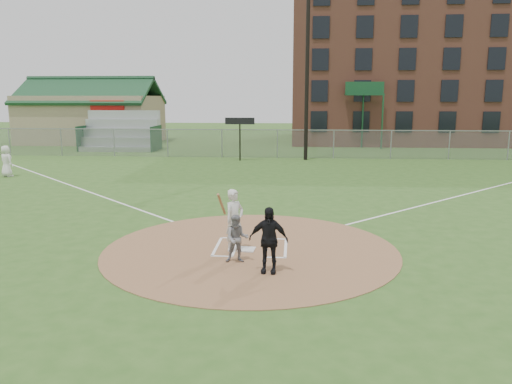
# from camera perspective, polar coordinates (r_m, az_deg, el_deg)

# --- Properties ---
(ground) EXTENTS (140.00, 140.00, 0.00)m
(ground) POSITION_cam_1_polar(r_m,az_deg,el_deg) (14.41, -0.61, -6.58)
(ground) COLOR #30571E
(ground) RESTS_ON ground
(dirt_circle) EXTENTS (8.40, 8.40, 0.02)m
(dirt_circle) POSITION_cam_1_polar(r_m,az_deg,el_deg) (14.41, -0.61, -6.54)
(dirt_circle) COLOR #976A47
(dirt_circle) RESTS_ON ground
(home_plate) EXTENTS (0.51, 0.51, 0.03)m
(home_plate) POSITION_cam_1_polar(r_m,az_deg,el_deg) (14.31, -1.10, -6.56)
(home_plate) COLOR silver
(home_plate) RESTS_ON dirt_circle
(foul_line_first) EXTENTS (17.04, 17.04, 0.01)m
(foul_line_first) POSITION_cam_1_polar(r_m,az_deg,el_deg) (24.38, 22.95, -0.21)
(foul_line_first) COLOR white
(foul_line_first) RESTS_ON ground
(foul_line_third) EXTENTS (17.04, 17.04, 0.01)m
(foul_line_third) POSITION_cam_1_polar(r_m,az_deg,el_deg) (25.26, -19.52, 0.38)
(foul_line_third) COLOR white
(foul_line_third) RESTS_ON ground
(catcher) EXTENTS (0.66, 0.54, 1.27)m
(catcher) POSITION_cam_1_polar(r_m,az_deg,el_deg) (13.13, -2.18, -5.35)
(catcher) COLOR gray
(catcher) RESTS_ON dirt_circle
(umpire) EXTENTS (1.01, 0.49, 1.66)m
(umpire) POSITION_cam_1_polar(r_m,az_deg,el_deg) (12.31, 1.43, -5.49)
(umpire) COLOR black
(umpire) RESTS_ON dirt_circle
(ondeck_player) EXTENTS (0.99, 0.86, 1.70)m
(ondeck_player) POSITION_cam_1_polar(r_m,az_deg,el_deg) (30.53, -26.64, 3.17)
(ondeck_player) COLOR white
(ondeck_player) RESTS_ON ground
(batters_boxes) EXTENTS (2.08, 1.88, 0.01)m
(batters_boxes) POSITION_cam_1_polar(r_m,az_deg,el_deg) (14.55, -0.56, -6.31)
(batters_boxes) COLOR white
(batters_boxes) RESTS_ON dirt_circle
(batter_at_plate) EXTENTS (0.76, 1.08, 1.78)m
(batter_at_plate) POSITION_cam_1_polar(r_m,az_deg,el_deg) (14.02, -2.49, -3.24)
(batter_at_plate) COLOR silver
(batter_at_plate) RESTS_ON dirt_circle
(outfield_fence) EXTENTS (56.08, 0.08, 2.03)m
(outfield_fence) POSITION_cam_1_polar(r_m,az_deg,el_deg) (35.87, 2.46, 5.55)
(outfield_fence) COLOR slate
(outfield_fence) RESTS_ON ground
(bleachers) EXTENTS (6.08, 3.20, 3.20)m
(bleachers) POSITION_cam_1_polar(r_m,az_deg,el_deg) (42.44, -15.29, 6.77)
(bleachers) COLOR #B7BABF
(bleachers) RESTS_ON ground
(clubhouse) EXTENTS (12.20, 8.71, 6.23)m
(clubhouse) POSITION_cam_1_polar(r_m,az_deg,el_deg) (50.52, -18.14, 8.12)
(clubhouse) COLOR tan
(clubhouse) RESTS_ON ground
(brick_warehouse) EXTENTS (30.00, 17.17, 15.00)m
(brick_warehouse) POSITION_cam_1_polar(r_m,az_deg,el_deg) (53.83, 20.94, 13.53)
(brick_warehouse) COLOR #955140
(brick_warehouse) RESTS_ON ground
(light_pole) EXTENTS (1.20, 0.30, 12.22)m
(light_pole) POSITION_cam_1_polar(r_m,az_deg,el_deg) (34.78, 5.88, 14.56)
(light_pole) COLOR black
(light_pole) RESTS_ON ground
(scoreboard_sign) EXTENTS (2.00, 0.10, 2.93)m
(scoreboard_sign) POSITION_cam_1_polar(r_m,az_deg,el_deg) (34.15, -1.86, 7.59)
(scoreboard_sign) COLOR black
(scoreboard_sign) RESTS_ON ground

